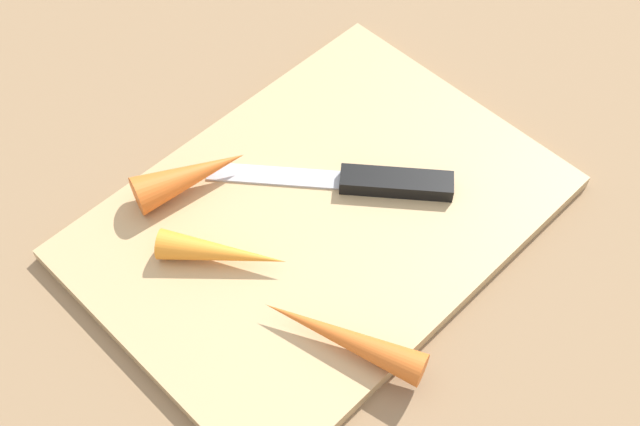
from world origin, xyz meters
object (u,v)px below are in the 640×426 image
carrot_shortest (191,175)px  carrot_medium (222,253)px  carrot_longest (342,337)px  cutting_board (320,217)px  knife (380,182)px

carrot_shortest → carrot_medium: 0.08m
carrot_shortest → carrot_longest: size_ratio=0.76×
carrot_medium → cutting_board: bearing=41.2°
knife → carrot_shortest: (-0.11, 0.10, 0.01)m
cutting_board → knife: (0.05, -0.02, 0.01)m
knife → carrot_shortest: size_ratio=1.82×
knife → carrot_medium: 0.14m
cutting_board → carrot_medium: bearing=166.7°
carrot_longest → carrot_medium: same height
cutting_board → carrot_shortest: bearing=121.1°
carrot_shortest → carrot_longest: bearing=-77.5°
cutting_board → knife: 0.06m
knife → carrot_medium: size_ratio=1.72×
knife → carrot_longest: 0.14m
cutting_board → knife: knife is taller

